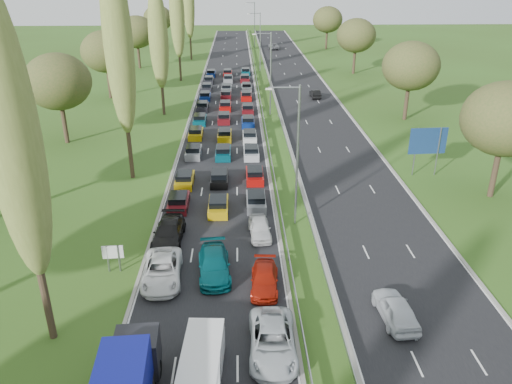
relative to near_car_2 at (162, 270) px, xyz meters
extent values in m
plane|color=#314C17|center=(10.27, 45.25, -0.81)|extent=(260.00, 260.00, 0.00)
cube|color=black|center=(3.52, 47.75, -0.81)|extent=(10.50, 215.00, 0.04)
cube|color=black|center=(17.02, 47.75, -0.81)|extent=(10.50, 215.00, 0.04)
cube|color=gray|center=(9.12, 47.75, -0.26)|extent=(0.06, 215.00, 0.32)
cube|color=gray|center=(11.42, 47.75, -0.26)|extent=(0.06, 215.00, 0.32)
cylinder|color=gray|center=(10.27, 8.25, 5.19)|extent=(0.18, 0.18, 12.00)
cylinder|color=gray|center=(10.27, 43.25, 5.19)|extent=(0.18, 0.18, 12.00)
cylinder|color=gray|center=(10.27, 78.25, 5.19)|extent=(0.18, 0.18, 12.00)
cylinder|color=gray|center=(10.27, 113.25, 5.19)|extent=(0.18, 0.18, 12.00)
cylinder|color=#2D2116|center=(-5.73, -5.75, 2.79)|extent=(0.44, 0.44, 7.20)
ellipsoid|color=olive|center=(-5.73, -5.75, 11.59)|extent=(2.80, 2.80, 16.00)
cylinder|color=#2D2116|center=(-5.73, 19.25, 3.15)|extent=(0.44, 0.44, 7.92)
ellipsoid|color=olive|center=(-5.73, 19.25, 12.83)|extent=(2.80, 2.80, 17.60)
cylinder|color=#2D2116|center=(-5.73, 44.25, 2.43)|extent=(0.44, 0.44, 6.48)
ellipsoid|color=olive|center=(-5.73, 44.25, 10.35)|extent=(2.80, 2.80, 14.40)
cylinder|color=#2D2116|center=(-5.73, 69.25, 2.79)|extent=(0.44, 0.44, 7.20)
ellipsoid|color=olive|center=(-5.73, 69.25, 11.59)|extent=(2.80, 2.80, 16.00)
cylinder|color=#2D2116|center=(-5.73, 94.25, 3.15)|extent=(0.44, 0.44, 7.92)
cylinder|color=#2D2116|center=(-16.23, 31.25, 1.61)|extent=(0.56, 0.56, 4.84)
ellipsoid|color=#38471E|center=(-16.23, 31.25, 6.89)|extent=(8.00, 8.00, 6.80)
cylinder|color=#2D2116|center=(-16.23, 55.25, 1.61)|extent=(0.56, 0.56, 4.84)
ellipsoid|color=#38471E|center=(-16.23, 55.25, 6.89)|extent=(8.00, 8.00, 6.80)
cylinder|color=#2D2116|center=(-16.23, 83.25, 1.61)|extent=(0.56, 0.56, 4.84)
ellipsoid|color=#38471E|center=(-16.23, 83.25, 6.89)|extent=(8.00, 8.00, 6.80)
cylinder|color=#2D2116|center=(-16.23, 115.25, 1.61)|extent=(0.56, 0.56, 4.84)
ellipsoid|color=#38471E|center=(-16.23, 115.25, 6.89)|extent=(8.00, 8.00, 6.80)
cylinder|color=#2D2116|center=(29.77, 13.25, 1.61)|extent=(0.56, 0.56, 4.84)
ellipsoid|color=#38471E|center=(29.77, 13.25, 6.89)|extent=(8.00, 8.00, 6.80)
cylinder|color=#2D2116|center=(29.77, 40.25, 1.61)|extent=(0.56, 0.56, 4.84)
ellipsoid|color=#38471E|center=(29.77, 40.25, 6.89)|extent=(8.00, 8.00, 6.80)
cylinder|color=#2D2116|center=(29.77, 75.25, 1.61)|extent=(0.56, 0.56, 4.84)
ellipsoid|color=#38471E|center=(29.77, 75.25, 6.89)|extent=(8.00, 8.00, 6.80)
cylinder|color=#2D2116|center=(29.77, 110.25, 1.61)|extent=(0.56, 0.56, 4.84)
ellipsoid|color=#38471E|center=(29.77, 110.25, 6.89)|extent=(8.00, 8.00, 6.80)
cube|color=#590F14|center=(-0.10, 11.78, -0.37)|extent=(1.75, 4.00, 0.80)
cube|color=#BF990C|center=(-0.05, 17.08, -0.37)|extent=(1.75, 4.00, 0.80)
cube|color=slate|center=(0.19, 25.55, -0.37)|extent=(1.75, 4.00, 0.80)
cube|color=#BF990C|center=(-0.08, 32.74, -0.37)|extent=(1.75, 4.00, 0.80)
cube|color=#053F4C|center=(0.02, 39.17, -0.37)|extent=(1.75, 4.00, 0.80)
cube|color=black|center=(-0.08, 46.58, -0.37)|extent=(1.75, 4.00, 0.80)
cube|color=navy|center=(-0.04, 53.39, -0.37)|extent=(1.75, 4.00, 0.80)
cube|color=black|center=(-0.12, 60.14, -0.37)|extent=(1.75, 4.00, 0.80)
cube|color=black|center=(-0.09, 66.62, -0.37)|extent=(1.75, 4.00, 0.80)
cube|color=navy|center=(0.04, 73.31, -0.37)|extent=(1.75, 4.00, 0.80)
cube|color=#BF990C|center=(3.57, 10.87, -0.37)|extent=(1.75, 4.00, 0.80)
cube|color=black|center=(3.46, 17.43, -0.37)|extent=(1.75, 4.00, 0.80)
cube|color=#053F4C|center=(3.67, 25.19, -0.37)|extent=(1.75, 4.00, 0.80)
cube|color=#BF990C|center=(3.68, 31.85, -0.37)|extent=(1.75, 4.00, 0.80)
cube|color=#590F14|center=(3.43, 39.85, -0.37)|extent=(1.75, 4.00, 0.80)
cube|color=#A50C0A|center=(3.47, 46.74, -0.37)|extent=(1.75, 4.00, 0.80)
cube|color=#590F14|center=(3.44, 54.15, -0.37)|extent=(1.75, 4.00, 0.80)
cube|color=#B2B7BC|center=(3.43, 59.20, -0.37)|extent=(1.75, 4.00, 0.80)
cube|color=slate|center=(3.59, 67.69, -0.37)|extent=(1.75, 4.00, 0.80)
cube|color=#A50C0A|center=(3.40, 73.72, -0.37)|extent=(1.75, 4.00, 0.80)
cube|color=slate|center=(7.02, 11.72, -0.37)|extent=(1.75, 4.00, 0.80)
cube|color=#A50C0A|center=(7.10, 18.03, -0.37)|extent=(1.75, 4.00, 0.80)
cube|color=#B2B7BC|center=(6.93, 25.10, -0.37)|extent=(1.75, 4.00, 0.80)
cube|color=silver|center=(6.88, 31.16, -0.37)|extent=(1.75, 4.00, 0.80)
cube|color=navy|center=(6.82, 37.86, -0.37)|extent=(1.75, 4.00, 0.80)
cube|color=#590F14|center=(6.91, 44.76, -0.37)|extent=(1.75, 4.00, 0.80)
cube|color=#A50C0A|center=(6.83, 53.40, -0.37)|extent=(1.75, 4.00, 0.80)
cube|color=#B2B7BC|center=(7.02, 60.11, -0.37)|extent=(1.75, 4.00, 0.80)
cube|color=#590F14|center=(6.83, 67.90, -0.37)|extent=(1.75, 4.00, 0.80)
cube|color=#053F4C|center=(7.11, 74.97, -0.37)|extent=(1.75, 4.00, 0.80)
imported|color=silver|center=(0.00, 0.00, 0.00)|extent=(2.96, 5.84, 1.58)
imported|color=black|center=(-0.21, 5.51, 0.01)|extent=(2.47, 5.62, 1.61)
imported|color=#054B52|center=(3.63, 0.62, 0.00)|extent=(2.66, 5.64, 1.59)
imported|color=#B8BEC2|center=(7.27, -7.54, 0.01)|extent=(2.77, 5.80, 1.60)
imported|color=#981709|center=(7.14, -1.15, -0.13)|extent=(2.13, 4.65, 1.32)
imported|color=silver|center=(7.13, 6.17, -0.08)|extent=(1.96, 4.29, 1.43)
imported|color=silver|center=(15.13, -4.88, 0.00)|extent=(2.18, 4.75, 1.58)
imported|color=black|center=(18.62, 53.94, -0.11)|extent=(1.52, 4.17, 1.36)
imported|color=slate|center=(15.40, 110.47, -0.02)|extent=(3.01, 5.73, 1.54)
cube|color=black|center=(-0.02, -9.03, 0.76)|extent=(2.29, 2.06, 2.20)
cylinder|color=black|center=(-0.02, -9.20, -0.29)|extent=(1.97, 1.00, 1.00)
cube|color=silver|center=(3.40, -9.46, 0.26)|extent=(2.01, 5.02, 2.01)
cube|color=black|center=(3.40, -7.25, 0.16)|extent=(1.96, 0.80, 1.61)
cylinder|color=black|center=(2.55, -7.86, -0.45)|extent=(0.25, 0.68, 0.68)
cube|color=black|center=(3.46, -9.88, 0.13)|extent=(1.90, 0.78, 1.56)
cylinder|color=gray|center=(-4.03, 1.30, 0.24)|extent=(0.16, 0.16, 2.10)
cylinder|color=gray|center=(-3.23, 1.30, 0.24)|extent=(0.16, 0.16, 2.10)
cube|color=silver|center=(-3.63, 1.30, 0.79)|extent=(1.50, 0.19, 1.00)
cylinder|color=gray|center=(23.97, 18.87, 1.79)|extent=(0.16, 0.16, 5.20)
cylinder|color=gray|center=(26.37, 18.87, 1.79)|extent=(0.16, 0.16, 5.20)
cube|color=navy|center=(25.17, 18.87, 2.99)|extent=(4.00, 0.35, 2.80)
camera|label=1|loc=(5.53, -29.84, 19.31)|focal=35.00mm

